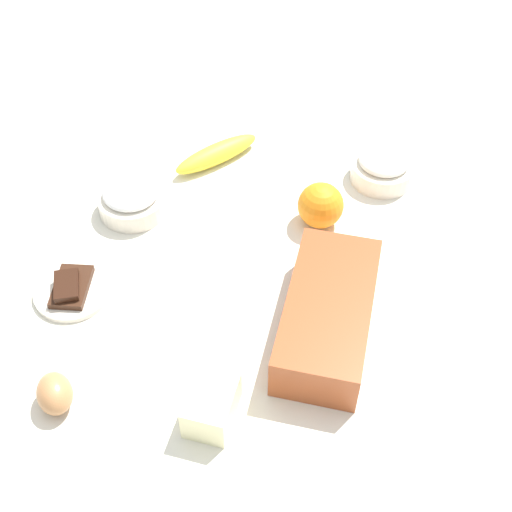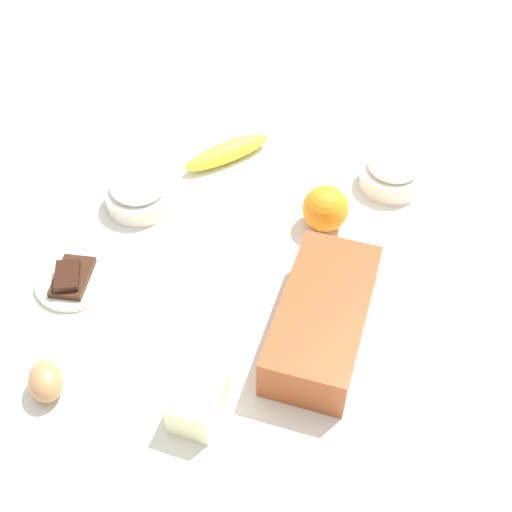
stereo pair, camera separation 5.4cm
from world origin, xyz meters
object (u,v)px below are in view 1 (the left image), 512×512
at_px(chocolate_plate, 72,289).
at_px(flour_bowl, 383,167).
at_px(butter_block, 212,405).
at_px(sugar_bowl, 132,199).
at_px(orange_fruit, 321,205).
at_px(banana, 217,154).
at_px(loaf_pan, 328,313).
at_px(egg_near_butter, 55,393).

bearing_deg(chocolate_plate, flour_bowl, 124.10).
xyz_separation_m(flour_bowl, butter_block, (0.55, -0.25, -0.00)).
height_order(sugar_bowl, orange_fruit, orange_fruit).
relative_size(banana, orange_fruit, 2.27).
height_order(loaf_pan, orange_fruit, orange_fruit).
bearing_deg(butter_block, loaf_pan, 137.75).
distance_m(sugar_bowl, butter_block, 0.46).
bearing_deg(chocolate_plate, sugar_bowl, 165.19).
bearing_deg(flour_bowl, butter_block, -24.32).
xyz_separation_m(loaf_pan, flour_bowl, (-0.38, 0.09, -0.01)).
distance_m(loaf_pan, egg_near_butter, 0.43).
relative_size(loaf_pan, butter_block, 3.26).
xyz_separation_m(banana, chocolate_plate, (0.37, -0.19, -0.01)).
relative_size(orange_fruit, egg_near_butter, 1.23).
xyz_separation_m(loaf_pan, egg_near_butter, (0.18, -0.39, -0.02)).
relative_size(sugar_bowl, orange_fruit, 1.50).
relative_size(flour_bowl, sugar_bowl, 0.97).
bearing_deg(banana, chocolate_plate, -27.24).
distance_m(loaf_pan, sugar_bowl, 0.44).
bearing_deg(sugar_bowl, banana, 139.85).
height_order(sugar_bowl, egg_near_butter, sugar_bowl).
relative_size(banana, chocolate_plate, 1.46).
relative_size(loaf_pan, chocolate_plate, 2.26).
relative_size(orange_fruit, chocolate_plate, 0.64).
xyz_separation_m(banana, orange_fruit, (0.15, 0.21, 0.02)).
bearing_deg(egg_near_butter, butter_block, 90.91).
xyz_separation_m(loaf_pan, chocolate_plate, (-0.03, -0.43, -0.03)).
distance_m(orange_fruit, butter_block, 0.44).
height_order(sugar_bowl, banana, sugar_bowl).
bearing_deg(chocolate_plate, butter_block, 53.06).
xyz_separation_m(flour_bowl, chocolate_plate, (0.35, -0.52, -0.02)).
height_order(flour_bowl, butter_block, flour_bowl).
bearing_deg(flour_bowl, banana, -92.97).
bearing_deg(orange_fruit, loaf_pan, 5.35).
bearing_deg(sugar_bowl, loaf_pan, 57.41).
xyz_separation_m(banana, butter_block, (0.57, 0.08, 0.01)).
distance_m(butter_block, chocolate_plate, 0.34).
distance_m(sugar_bowl, orange_fruit, 0.35).
distance_m(loaf_pan, butter_block, 0.23).
xyz_separation_m(loaf_pan, banana, (-0.40, -0.24, -0.02)).
bearing_deg(banana, sugar_bowl, -40.15).
bearing_deg(banana, orange_fruit, 54.73).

